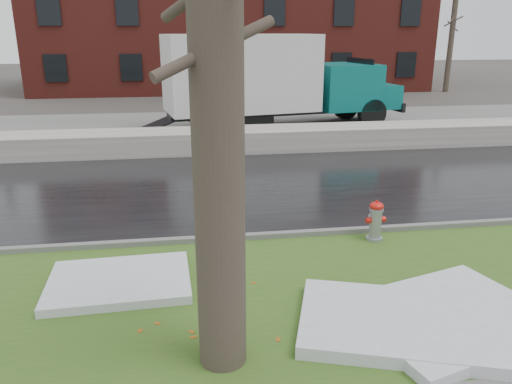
{
  "coord_description": "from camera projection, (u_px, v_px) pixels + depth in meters",
  "views": [
    {
      "loc": [
        -1.63,
        -7.91,
        3.91
      ],
      "look_at": [
        -0.33,
        0.99,
        1.0
      ],
      "focal_mm": 35.0,
      "sensor_mm": 36.0,
      "label": 1
    }
  ],
  "objects": [
    {
      "name": "ground",
      "position": [
        282.0,
        261.0,
        8.88
      ],
      "size": [
        120.0,
        120.0,
        0.0
      ],
      "primitive_type": "plane",
      "color": "#47423D",
      "rests_on": "ground"
    },
    {
      "name": "verge",
      "position": [
        298.0,
        295.0,
        7.69
      ],
      "size": [
        60.0,
        4.5,
        0.04
      ],
      "primitive_type": "cube",
      "color": "#2E531B",
      "rests_on": "ground"
    },
    {
      "name": "road",
      "position": [
        249.0,
        186.0,
        13.11
      ],
      "size": [
        60.0,
        7.0,
        0.03
      ],
      "primitive_type": "cube",
      "color": "black",
      "rests_on": "ground"
    },
    {
      "name": "parking_lot",
      "position": [
        222.0,
        127.0,
        21.11
      ],
      "size": [
        60.0,
        9.0,
        0.03
      ],
      "primitive_type": "cube",
      "color": "slate",
      "rests_on": "ground"
    },
    {
      "name": "curb",
      "position": [
        272.0,
        236.0,
        9.8
      ],
      "size": [
        60.0,
        0.15,
        0.14
      ],
      "primitive_type": "cube",
      "color": "slate",
      "rests_on": "ground"
    },
    {
      "name": "snowbank",
      "position": [
        232.0,
        140.0,
        16.95
      ],
      "size": [
        60.0,
        1.6,
        0.75
      ],
      "primitive_type": "cube",
      "color": "#BCB5AC",
      "rests_on": "ground"
    },
    {
      "name": "brick_building",
      "position": [
        229.0,
        15.0,
        35.85
      ],
      "size": [
        26.0,
        12.0,
        10.0
      ],
      "primitive_type": "cube",
      "color": "maroon",
      "rests_on": "ground"
    },
    {
      "name": "bg_tree_center",
      "position": [
        110.0,
        40.0,
        31.49
      ],
      "size": [
        1.4,
        1.62,
        6.5
      ],
      "color": "brown",
      "rests_on": "ground"
    },
    {
      "name": "bg_tree_right",
      "position": [
        451.0,
        40.0,
        32.66
      ],
      "size": [
        1.4,
        1.62,
        6.5
      ],
      "color": "brown",
      "rests_on": "ground"
    },
    {
      "name": "fire_hydrant",
      "position": [
        376.0,
        219.0,
        9.57
      ],
      "size": [
        0.39,
        0.34,
        0.81
      ],
      "rotation": [
        0.0,
        0.0,
        0.07
      ],
      "color": "gray",
      "rests_on": "verge"
    },
    {
      "name": "tree",
      "position": [
        216.0,
        55.0,
        5.07
      ],
      "size": [
        1.35,
        1.53,
        7.22
      ],
      "rotation": [
        0.0,
        0.0,
        0.18
      ],
      "color": "brown",
      "rests_on": "verge"
    },
    {
      "name": "box_truck",
      "position": [
        270.0,
        80.0,
        20.3
      ],
      "size": [
        11.54,
        4.25,
        3.8
      ],
      "rotation": [
        0.0,
        0.0,
        0.18
      ],
      "color": "black",
      "rests_on": "ground"
    },
    {
      "name": "worker",
      "position": [
        212.0,
        101.0,
        17.04
      ],
      "size": [
        0.68,
        0.48,
        1.77
      ],
      "primitive_type": "imported",
      "rotation": [
        0.0,
        0.0,
        3.23
      ],
      "color": "black",
      "rests_on": "snowbank"
    },
    {
      "name": "snow_patch_near",
      "position": [
        449.0,
        317.0,
        6.94
      ],
      "size": [
        3.06,
        2.66,
        0.16
      ],
      "primitive_type": "cube",
      "rotation": [
        0.0,
        0.0,
        0.29
      ],
      "color": "silver",
      "rests_on": "verge"
    },
    {
      "name": "snow_patch_far",
      "position": [
        120.0,
        281.0,
        7.94
      ],
      "size": [
        2.27,
        1.69,
        0.14
      ],
      "primitive_type": "cube",
      "rotation": [
        0.0,
        0.0,
        0.04
      ],
      "color": "silver",
      "rests_on": "verge"
    },
    {
      "name": "snow_patch_side",
      "position": [
        405.0,
        324.0,
        6.75
      ],
      "size": [
        3.22,
        2.58,
        0.18
      ],
      "primitive_type": "cube",
      "rotation": [
        0.0,
        0.0,
        -0.32
      ],
      "color": "silver",
      "rests_on": "verge"
    }
  ]
}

